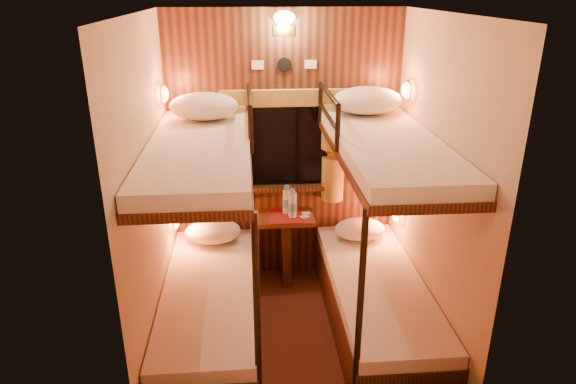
{
  "coord_description": "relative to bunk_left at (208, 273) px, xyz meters",
  "views": [
    {
      "loc": [
        -0.32,
        -3.3,
        2.56
      ],
      "look_at": [
        -0.04,
        0.15,
        1.16
      ],
      "focal_mm": 32.0,
      "sensor_mm": 36.0,
      "label": 1
    }
  ],
  "objects": [
    {
      "name": "floor",
      "position": [
        0.65,
        -0.07,
        -0.56
      ],
      "size": [
        2.1,
        2.1,
        0.0
      ],
      "primitive_type": "plane",
      "color": "#3A190F",
      "rests_on": "ground"
    },
    {
      "name": "ceiling",
      "position": [
        0.65,
        -0.07,
        1.84
      ],
      "size": [
        2.1,
        2.1,
        0.0
      ],
      "primitive_type": "plane",
      "rotation": [
        3.14,
        0.0,
        0.0
      ],
      "color": "silver",
      "rests_on": "wall_back"
    },
    {
      "name": "wall_back",
      "position": [
        0.65,
        0.98,
        0.64
      ],
      "size": [
        2.4,
        0.0,
        2.4
      ],
      "primitive_type": "plane",
      "rotation": [
        1.57,
        0.0,
        0.0
      ],
      "color": "#C6B293",
      "rests_on": "floor"
    },
    {
      "name": "wall_front",
      "position": [
        0.65,
        -1.12,
        0.64
      ],
      "size": [
        2.4,
        0.0,
        2.4
      ],
      "primitive_type": "plane",
      "rotation": [
        -1.57,
        0.0,
        0.0
      ],
      "color": "#C6B293",
      "rests_on": "floor"
    },
    {
      "name": "wall_left",
      "position": [
        -0.35,
        -0.07,
        0.64
      ],
      "size": [
        0.0,
        2.4,
        2.4
      ],
      "primitive_type": "plane",
      "rotation": [
        1.57,
        0.0,
        1.57
      ],
      "color": "#C6B293",
      "rests_on": "floor"
    },
    {
      "name": "wall_right",
      "position": [
        1.65,
        -0.07,
        0.64
      ],
      "size": [
        0.0,
        2.4,
        2.4
      ],
      "primitive_type": "plane",
      "rotation": [
        1.57,
        0.0,
        -1.57
      ],
      "color": "#C6B293",
      "rests_on": "floor"
    },
    {
      "name": "back_panel",
      "position": [
        0.65,
        0.97,
        0.64
      ],
      "size": [
        2.0,
        0.03,
        2.4
      ],
      "primitive_type": "cube",
      "color": "black",
      "rests_on": "floor"
    },
    {
      "name": "bunk_left",
      "position": [
        0.0,
        0.0,
        0.0
      ],
      "size": [
        0.72,
        1.9,
        1.82
      ],
      "color": "black",
      "rests_on": "floor"
    },
    {
      "name": "bunk_right",
      "position": [
        1.3,
        0.0,
        0.0
      ],
      "size": [
        0.72,
        1.9,
        1.82
      ],
      "color": "black",
      "rests_on": "floor"
    },
    {
      "name": "window",
      "position": [
        0.65,
        0.94,
        0.62
      ],
      "size": [
        1.0,
        0.12,
        0.79
      ],
      "color": "black",
      "rests_on": "back_panel"
    },
    {
      "name": "curtains",
      "position": [
        0.65,
        0.9,
        0.71
      ],
      "size": [
        1.1,
        0.22,
        1.0
      ],
      "color": "olive",
      "rests_on": "back_panel"
    },
    {
      "name": "back_fixtures",
      "position": [
        0.65,
        0.93,
        1.69
      ],
      "size": [
        0.54,
        0.09,
        0.48
      ],
      "color": "black",
      "rests_on": "back_panel"
    },
    {
      "name": "reading_lamps",
      "position": [
        0.65,
        0.63,
        0.68
      ],
      "size": [
        2.0,
        0.2,
        1.25
      ],
      "color": "#FF6026",
      "rests_on": "wall_left"
    },
    {
      "name": "table",
      "position": [
        0.65,
        0.78,
        -0.14
      ],
      "size": [
        0.5,
        0.34,
        0.66
      ],
      "color": "#592714",
      "rests_on": "floor"
    },
    {
      "name": "bottle_left",
      "position": [
        0.66,
        0.85,
        0.21
      ],
      "size": [
        0.08,
        0.08,
        0.27
      ],
      "rotation": [
        0.0,
        0.0,
        -0.21
      ],
      "color": "#99BFE5",
      "rests_on": "table"
    },
    {
      "name": "bottle_right",
      "position": [
        0.7,
        0.75,
        0.21
      ],
      "size": [
        0.08,
        0.08,
        0.27
      ],
      "rotation": [
        0.0,
        0.0,
        -0.0
      ],
      "color": "#99BFE5",
      "rests_on": "table"
    },
    {
      "name": "sachet_a",
      "position": [
        0.83,
        0.82,
        0.09
      ],
      "size": [
        0.09,
        0.07,
        0.01
      ],
      "primitive_type": "cube",
      "rotation": [
        0.0,
        0.0,
        0.21
      ],
      "color": "silver",
      "rests_on": "table"
    },
    {
      "name": "sachet_b",
      "position": [
        0.81,
        0.75,
        0.09
      ],
      "size": [
        0.1,
        0.09,
        0.01
      ],
      "primitive_type": "cube",
      "rotation": [
        0.0,
        0.0,
        0.52
      ],
      "color": "silver",
      "rests_on": "table"
    },
    {
      "name": "pillow_lower_left",
      "position": [
        -0.0,
        0.72,
        -0.01
      ],
      "size": [
        0.49,
        0.35,
        0.19
      ],
      "primitive_type": "ellipsoid",
      "color": "white",
      "rests_on": "bunk_left"
    },
    {
      "name": "pillow_lower_right",
      "position": [
        1.3,
        0.67,
        -0.01
      ],
      "size": [
        0.45,
        0.32,
        0.18
      ],
      "primitive_type": "ellipsoid",
      "color": "white",
      "rests_on": "bunk_right"
    },
    {
      "name": "pillow_upper_left",
      "position": [
        -0.0,
        0.59,
        1.13
      ],
      "size": [
        0.53,
        0.38,
        0.21
      ],
      "primitive_type": "ellipsoid",
      "color": "white",
      "rests_on": "bunk_left"
    },
    {
      "name": "pillow_upper_right",
      "position": [
        1.3,
        0.68,
        1.14
      ],
      "size": [
        0.56,
        0.4,
        0.22
      ],
      "primitive_type": "ellipsoid",
      "color": "white",
      "rests_on": "bunk_right"
    }
  ]
}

